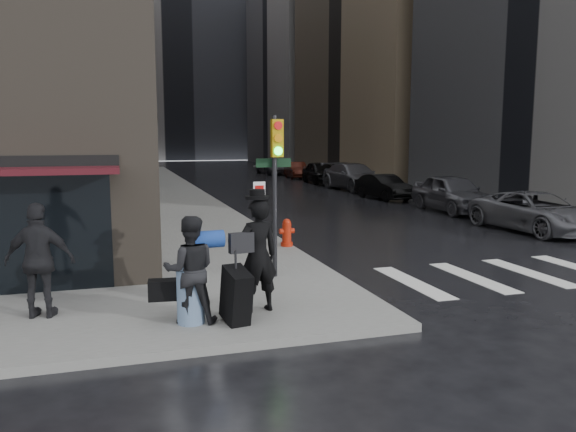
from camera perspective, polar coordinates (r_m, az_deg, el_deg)
name	(u,v)px	position (r m, az deg, el deg)	size (l,w,h in m)	color
ground	(276,308)	(11.00, -1.18, -9.37)	(140.00, 140.00, 0.00)	black
sidewalk_left	(163,187)	(37.35, -12.55, 2.86)	(4.00, 50.00, 0.15)	slate
sidewalk_right	(355,183)	(40.68, 6.80, 3.39)	(3.00, 50.00, 0.15)	slate
crosswalk	(555,270)	(15.53, 25.49, -4.99)	(8.50, 3.00, 0.01)	silver
bldg_left_far	(19,52)	(73.46, -25.66, 14.81)	(22.00, 20.00, 26.00)	#5C2E1F
bldg_right_far	(348,65)	(74.54, 6.15, 15.03)	(22.00, 20.00, 25.00)	slate
bldg_distant	(173,52)	(89.46, -11.57, 15.98)	(40.00, 12.00, 32.00)	slate
man_overcoat	(253,261)	(9.99, -3.54, -4.63)	(1.18, 1.31, 2.26)	black
man_jeans	(190,270)	(9.63, -9.97, -5.39)	(1.30, 0.80, 1.84)	black
man_greycoat	(40,261)	(10.67, -23.90, -4.16)	(1.27, 0.75, 2.02)	black
traffic_light	(274,174)	(12.40, -1.41, 4.27)	(0.90, 0.42, 3.61)	black
fire_hydrant	(287,234)	(16.29, -0.13, -1.82)	(0.45, 0.35, 0.80)	#AF1F0A
parked_car_0	(536,212)	(21.48, 23.89, 0.38)	(2.32, 5.03, 1.40)	#515257
parked_car_1	(452,193)	(25.98, 16.36, 2.25)	(1.97, 4.90, 1.67)	#46464B
parked_car_2	(384,187)	(30.46, 9.73, 2.93)	(1.41, 4.03, 1.33)	black
parked_car_3	(354,177)	(35.69, 6.69, 3.99)	(2.35, 5.78, 1.68)	#46464B
parked_car_4	(321,172)	(40.72, 3.32, 4.45)	(1.87, 4.66, 1.59)	black
parked_car_5	(296,170)	(45.91, 0.85, 4.70)	(1.40, 4.02, 1.32)	#3A130B
parked_car_6	(274,167)	(51.07, -1.46, 5.05)	(2.26, 4.90, 1.36)	#3D3C41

